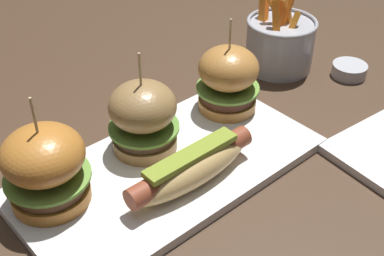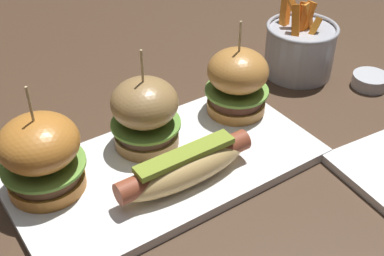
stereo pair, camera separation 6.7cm
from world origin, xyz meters
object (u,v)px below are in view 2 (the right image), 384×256
Objects in this scene: platter_main at (167,167)px; slider_left at (41,155)px; slider_right at (237,81)px; fries_bucket at (300,48)px; hot_dog at (183,168)px; slider_center at (143,114)px; sauce_ramekin at (370,80)px.

platter_main is 0.16m from slider_left.
slider_right is at bearing 0.34° from slider_left.
slider_right is at bearing 16.92° from platter_main.
slider_left is 0.47m from fries_bucket.
slider_right reaches higher than hot_dog.
slider_center is (-0.00, 0.10, 0.03)m from hot_dog.
slider_center is 1.00× the size of slider_right.
slider_left reaches higher than sauce_ramekin.
hot_dog is at bearing -174.74° from sauce_ramekin.
sauce_ramekin is at bearing -1.22° from platter_main.
hot_dog is 1.30× the size of slider_right.
slider_left is 0.54m from sauce_ramekin.
slider_center is 2.44× the size of sauce_ramekin.
platter_main is at bearing 85.48° from hot_dog.
platter_main is 6.84× the size of sauce_ramekin.
platter_main is 2.77× the size of slider_left.
slider_center and slider_right have the same top height.
slider_center reaches higher than fries_bucket.
hot_dog is 1.28× the size of slider_left.
slider_left is 1.01× the size of slider_right.
sauce_ramekin is at bearing -5.58° from slider_left.
slider_center is at bearing 90.17° from hot_dog.
hot_dog is 0.36m from fries_bucket.
slider_right is (0.15, -0.01, 0.00)m from slider_center.
hot_dog is (-0.00, -0.04, 0.03)m from platter_main.
slider_center is (0.14, 0.01, -0.00)m from slider_left.
platter_main is at bearing -85.73° from slider_center.
platter_main is 2.80× the size of slider_right.
slider_left is 1.01× the size of slider_center.
fries_bucket is at bearing 16.14° from platter_main.
slider_center is at bearing 2.77° from slider_left.
platter_main is 0.34m from fries_bucket.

